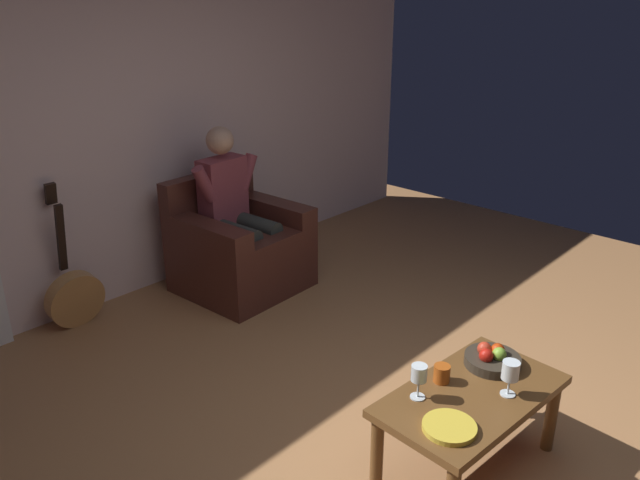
{
  "coord_description": "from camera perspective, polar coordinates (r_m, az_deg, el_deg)",
  "views": [
    {
      "loc": [
        2.27,
        1.29,
        2.16
      ],
      "look_at": [
        -0.32,
        -1.09,
        0.76
      ],
      "focal_mm": 35.43,
      "sensor_mm": 36.0,
      "label": 1
    }
  ],
  "objects": [
    {
      "name": "guitar",
      "position": [
        4.62,
        -21.32,
        -4.63
      ],
      "size": [
        0.39,
        0.22,
        1.0
      ],
      "color": "#B98147",
      "rests_on": "ground"
    },
    {
      "name": "wall_back",
      "position": [
        4.72,
        -18.03,
        9.86
      ],
      "size": [
        6.38,
        0.06,
        2.55
      ],
      "primitive_type": "cube",
      "color": "silver",
      "rests_on": "ground"
    },
    {
      "name": "fruit_bowl",
      "position": [
        3.28,
        15.29,
        -10.28
      ],
      "size": [
        0.27,
        0.27,
        0.11
      ],
      "color": "#322A20",
      "rests_on": "coffee_table"
    },
    {
      "name": "person_seated",
      "position": [
        4.75,
        -7.64,
        3.07
      ],
      "size": [
        0.62,
        0.62,
        1.24
      ],
      "rotation": [
        0.0,
        0.0,
        0.04
      ],
      "color": "#8C3D46",
      "rests_on": "ground"
    },
    {
      "name": "candle_jar",
      "position": [
        3.1,
        10.87,
        -11.73
      ],
      "size": [
        0.08,
        0.08,
        0.09
      ],
      "primitive_type": "cylinder",
      "color": "#AB4C16",
      "rests_on": "coffee_table"
    },
    {
      "name": "ground_plane",
      "position": [
        3.39,
        10.49,
        -18.35
      ],
      "size": [
        7.18,
        7.18,
        0.0
      ],
      "primitive_type": "plane",
      "color": "#A87246"
    },
    {
      "name": "wine_glass_far",
      "position": [
        2.93,
        8.93,
        -11.99
      ],
      "size": [
        0.07,
        0.07,
        0.17
      ],
      "color": "silver",
      "rests_on": "coffee_table"
    },
    {
      "name": "wine_glass_near",
      "position": [
        3.04,
        16.82,
        -11.39
      ],
      "size": [
        0.08,
        0.08,
        0.17
      ],
      "color": "silver",
      "rests_on": "coffee_table"
    },
    {
      "name": "armchair",
      "position": [
        4.86,
        -7.38,
        -0.77
      ],
      "size": [
        0.88,
        0.85,
        0.86
      ],
      "rotation": [
        0.0,
        0.0,
        0.04
      ],
      "color": "#48231C",
      "rests_on": "ground"
    },
    {
      "name": "coffee_table",
      "position": [
        3.12,
        13.45,
        -14.26
      ],
      "size": [
        0.96,
        0.58,
        0.43
      ],
      "rotation": [
        0.0,
        0.0,
        -0.07
      ],
      "color": "brown",
      "rests_on": "ground"
    },
    {
      "name": "decorative_dish",
      "position": [
        2.83,
        11.6,
        -16.23
      ],
      "size": [
        0.23,
        0.23,
        0.02
      ],
      "primitive_type": "cylinder",
      "color": "gold",
      "rests_on": "coffee_table"
    }
  ]
}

